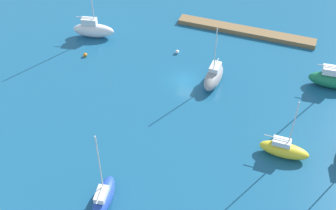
{
  "coord_description": "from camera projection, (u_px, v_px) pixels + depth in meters",
  "views": [
    {
      "loc": [
        -15.92,
        51.67,
        43.25
      ],
      "look_at": [
        0.0,
        7.96,
        1.5
      ],
      "focal_mm": 46.92,
      "sensor_mm": 36.0,
      "label": 1
    }
  ],
  "objects": [
    {
      "name": "water",
      "position": [
        185.0,
        80.0,
        69.08
      ],
      "size": [
        160.0,
        160.0,
        0.0
      ],
      "primitive_type": "plane",
      "color": "#19567F",
      "rests_on": "ground"
    },
    {
      "name": "sailboat_white_lone_north",
      "position": [
        93.0,
        29.0,
        77.43
      ],
      "size": [
        7.63,
        3.64,
        13.79
      ],
      "rotation": [
        0.0,
        0.0,
        3.35
      ],
      "color": "white",
      "rests_on": "water"
    },
    {
      "name": "sailboat_green_mid_basin",
      "position": [
        333.0,
        79.0,
        67.09
      ],
      "size": [
        7.44,
        3.2,
        12.52
      ],
      "rotation": [
        0.0,
        0.0,
        3.23
      ],
      "color": "#19724C",
      "rests_on": "water"
    },
    {
      "name": "sailboat_gray_center_basin",
      "position": [
        214.0,
        76.0,
        67.77
      ],
      "size": [
        2.48,
        6.7,
        10.08
      ],
      "rotation": [
        0.0,
        0.0,
        1.55
      ],
      "color": "gray",
      "rests_on": "water"
    },
    {
      "name": "pier_dock",
      "position": [
        245.0,
        31.0,
        79.04
      ],
      "size": [
        24.83,
        2.4,
        0.79
      ],
      "primitive_type": "cube",
      "color": "olive",
      "rests_on": "ground"
    },
    {
      "name": "sailboat_blue_inner_mooring",
      "position": [
        103.0,
        197.0,
        51.18
      ],
      "size": [
        3.02,
        6.52,
        10.9
      ],
      "rotation": [
        0.0,
        0.0,
        4.88
      ],
      "color": "#2347B2",
      "rests_on": "water"
    },
    {
      "name": "sailboat_yellow_far_south",
      "position": [
        284.0,
        149.0,
        56.72
      ],
      "size": [
        6.4,
        2.16,
        9.36
      ],
      "rotation": [
        0.0,
        0.0,
        3.15
      ],
      "color": "yellow",
      "rests_on": "water"
    },
    {
      "name": "mooring_buoy_orange",
      "position": [
        85.0,
        55.0,
        73.68
      ],
      "size": [
        0.65,
        0.65,
        0.65
      ],
      "primitive_type": "sphere",
      "color": "orange",
      "rests_on": "water"
    },
    {
      "name": "mooring_buoy_white",
      "position": [
        177.0,
        52.0,
        74.33
      ],
      "size": [
        0.66,
        0.66,
        0.66
      ],
      "primitive_type": "sphere",
      "color": "white",
      "rests_on": "water"
    }
  ]
}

